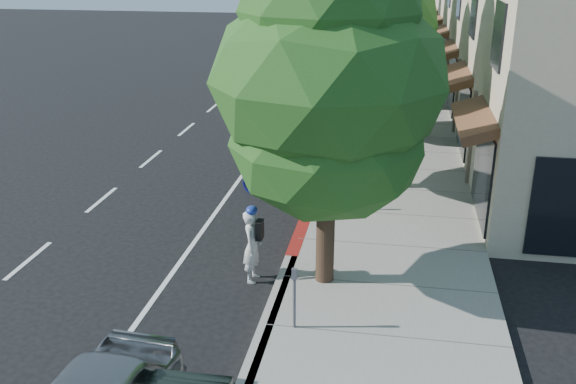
% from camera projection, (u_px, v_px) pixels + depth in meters
% --- Properties ---
extents(ground, '(120.00, 120.00, 0.00)m').
position_uv_depth(ground, '(298.00, 244.00, 16.16)').
color(ground, black).
rests_on(ground, ground).
extents(sidewalk, '(4.60, 56.00, 0.15)m').
position_uv_depth(sidewalk, '(395.00, 152.00, 23.14)').
color(sidewalk, gray).
rests_on(sidewalk, ground).
extents(curb, '(0.30, 56.00, 0.15)m').
position_uv_depth(curb, '(332.00, 149.00, 23.50)').
color(curb, '#9E998E').
rests_on(curb, ground).
extents(curb_red_segment, '(0.32, 4.00, 0.15)m').
position_uv_depth(curb_red_segment, '(304.00, 225.00, 17.05)').
color(curb_red_segment, maroon).
rests_on(curb_red_segment, ground).
extents(storefront_building, '(10.00, 36.00, 7.00)m').
position_uv_depth(storefront_building, '(560.00, 27.00, 29.98)').
color(storefront_building, beige).
rests_on(storefront_building, ground).
extents(street_tree_0, '(4.77, 4.77, 7.31)m').
position_uv_depth(street_tree_0, '(329.00, 86.00, 12.59)').
color(street_tree_0, black).
rests_on(street_tree_0, ground).
extents(street_tree_1, '(4.85, 4.85, 7.94)m').
position_uv_depth(street_tree_1, '(353.00, 27.00, 17.95)').
color(street_tree_1, black).
rests_on(street_tree_1, ground).
extents(street_tree_2, '(4.96, 4.96, 7.15)m').
position_uv_depth(street_tree_2, '(364.00, 26.00, 23.70)').
color(street_tree_2, black).
rests_on(street_tree_2, ground).
extents(street_tree_3, '(5.52, 5.52, 7.46)m').
position_uv_depth(street_tree_3, '(372.00, 9.00, 29.19)').
color(street_tree_3, black).
rests_on(street_tree_3, ground).
extents(street_tree_4, '(5.08, 5.08, 7.00)m').
position_uv_depth(street_tree_4, '(377.00, 4.00, 34.80)').
color(street_tree_4, black).
rests_on(street_tree_4, ground).
extents(cyclist, '(0.44, 0.63, 1.67)m').
position_uv_depth(cyclist, '(253.00, 246.00, 14.10)').
color(cyclist, silver).
rests_on(cyclist, ground).
extents(bicycle, '(1.93, 1.28, 0.96)m').
position_uv_depth(bicycle, '(268.00, 183.00, 18.96)').
color(bicycle, navy).
rests_on(bicycle, ground).
extents(silver_suv, '(2.93, 6.21, 1.72)m').
position_uv_depth(silver_suv, '(317.00, 130.00, 23.00)').
color(silver_suv, silver).
rests_on(silver_suv, ground).
extents(dark_sedan, '(2.06, 4.88, 1.57)m').
position_uv_depth(dark_sedan, '(285.00, 121.00, 24.47)').
color(dark_sedan, '#212427').
rests_on(dark_sedan, ground).
extents(white_pickup, '(2.77, 5.44, 1.51)m').
position_uv_depth(white_pickup, '(346.00, 71.00, 34.52)').
color(white_pickup, silver).
rests_on(white_pickup, ground).
extents(dark_suv_far, '(2.35, 5.32, 1.78)m').
position_uv_depth(dark_suv_far, '(320.00, 64.00, 35.97)').
color(dark_suv_far, black).
rests_on(dark_suv_far, ground).
extents(pedestrian, '(1.13, 1.03, 1.88)m').
position_uv_depth(pedestrian, '(420.00, 111.00, 24.78)').
color(pedestrian, black).
rests_on(pedestrian, sidewalk).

